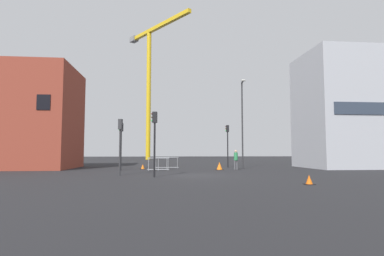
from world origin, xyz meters
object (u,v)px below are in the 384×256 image
Objects in this scene: traffic_light_island at (120,137)px; traffic_cone_by_barrier at (143,167)px; traffic_light_corner at (228,139)px; traffic_cone_striped at (309,180)px; construction_crane at (150,72)px; streetlamp_tall at (242,118)px; pedestrian_walking at (236,158)px; traffic_light_far at (121,139)px; traffic_light_median at (155,133)px; traffic_cone_on_verge at (219,166)px.

traffic_light_island is 8.29× the size of traffic_cone_by_barrier.
traffic_cone_striped is at bearing -88.41° from traffic_light_corner.
construction_crane reaches higher than traffic_light_island.
pedestrian_walking is at bearing -131.52° from streetlamp_tall.
traffic_light_island is at bearing -90.51° from construction_crane.
construction_crane is at bearing 104.67° from pedestrian_walking.
traffic_cone_striped is (9.54, -46.98, -17.25)m from construction_crane.
traffic_light_island is 2.18× the size of pedestrian_walking.
traffic_light_corner is 4.30m from pedestrian_walking.
traffic_light_far is (-10.14, -4.03, -0.15)m from traffic_light_corner.
traffic_light_corner is at bearing 46.34° from traffic_light_island.
traffic_cone_striped is (0.46, -16.54, -2.64)m from traffic_light_corner.
traffic_light_corner is at bearing 21.65° from traffic_light_far.
traffic_cone_striped is (10.60, -12.52, -2.49)m from traffic_light_far.
traffic_light_far is 8.83× the size of traffic_cone_by_barrier.
traffic_light_median is 5.98× the size of traffic_cone_on_verge.
traffic_light_median is at bearing -132.98° from pedestrian_walking.
traffic_cone_by_barrier is at bearing 40.22° from traffic_light_far.
traffic_cone_striped is at bearing -57.83° from traffic_cone_by_barrier.
traffic_light_corner reaches higher than pedestrian_walking.
traffic_cone_by_barrier is (-8.36, -2.52, -2.65)m from traffic_light_corner.
traffic_light_corner is 5.26m from traffic_cone_on_verge.
traffic_light_island reaches higher than pedestrian_walking.
traffic_cone_on_verge is at bearing -1.89° from traffic_light_far.
traffic_light_island is at bearing -144.31° from traffic_cone_on_verge.
traffic_cone_striped is (8.82, -14.02, 0.00)m from traffic_cone_by_barrier.
construction_crane is at bearing 92.69° from traffic_light_median.
pedestrian_walking is (7.02, 7.54, -1.74)m from traffic_light_median.
traffic_cone_on_verge is at bearing -111.06° from traffic_light_corner.
traffic_light_island is 12.15m from traffic_cone_striped.
traffic_light_corner is at bearing 68.94° from traffic_cone_on_verge.
construction_crane reaches higher than traffic_light_median.
traffic_cone_on_verge is (-1.66, -4.31, -2.53)m from traffic_light_corner.
traffic_light_median is at bearing -132.81° from streetlamp_tall.
streetlamp_tall is at bearing 88.50° from traffic_cone_striped.
streetlamp_tall is 10.22m from traffic_cone_by_barrier.
construction_crane is 43.01m from traffic_light_island.
pedestrian_walking is at bearing -9.39° from traffic_cone_by_barrier.
traffic_cone_on_verge is at bearing 99.81° from traffic_cone_striped.
traffic_light_corner is at bearing 88.54° from pedestrian_walking.
traffic_cone_by_barrier is at bearing 81.65° from traffic_light_island.
pedestrian_walking is 8.41m from traffic_cone_by_barrier.
traffic_cone_on_verge is at bearing -164.91° from pedestrian_walking.
traffic_light_median is at bearing -87.31° from construction_crane.
traffic_light_median is (-7.12, -11.42, -0.10)m from traffic_light_corner.
traffic_light_island is at bearing -98.35° from traffic_cone_by_barrier.
construction_crane reaches higher than traffic_cone_on_verge.
traffic_light_far is 3.41m from traffic_cone_by_barrier.
streetlamp_tall is 12.63m from traffic_light_island.
pedestrian_walking is (9.35, 6.01, -1.54)m from traffic_light_island.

